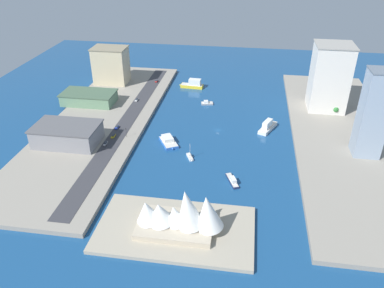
% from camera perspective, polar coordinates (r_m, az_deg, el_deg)
% --- Properties ---
extents(ground_plane, '(440.00, 440.00, 0.00)m').
position_cam_1_polar(ground_plane, '(277.99, 3.87, 2.07)').
color(ground_plane, navy).
extents(quay_west, '(70.00, 240.00, 2.76)m').
position_cam_1_polar(quay_west, '(285.15, 21.70, 0.92)').
color(quay_west, gray).
rests_on(quay_west, ground_plane).
extents(quay_east, '(70.00, 240.00, 2.76)m').
position_cam_1_polar(quay_east, '(296.49, -13.26, 3.45)').
color(quay_east, gray).
rests_on(quay_east, ground_plane).
extents(peninsula_point, '(75.87, 42.75, 2.00)m').
position_cam_1_polar(peninsula_point, '(190.21, -2.49, -12.55)').
color(peninsula_point, '#A89E89').
rests_on(peninsula_point, ground_plane).
extents(road_strip, '(11.58, 228.00, 0.15)m').
position_cam_1_polar(road_strip, '(289.29, -9.60, 3.49)').
color(road_strip, '#38383D').
rests_on(road_strip, quay_east).
extents(ferry_white_commuter, '(14.43, 22.96, 7.59)m').
position_cam_1_polar(ferry_white_commuter, '(282.29, 11.20, 2.60)').
color(ferry_white_commuter, silver).
rests_on(ferry_white_commuter, ground_plane).
extents(yacht_sleek_gray, '(10.92, 6.69, 3.05)m').
position_cam_1_polar(yacht_sleek_gray, '(318.97, 2.24, 6.12)').
color(yacht_sleek_gray, '#999EA3').
rests_on(yacht_sleek_gray, ground_plane).
extents(patrol_launch_navy, '(8.72, 15.51, 3.63)m').
position_cam_1_polar(patrol_launch_navy, '(222.79, 6.03, -5.40)').
color(patrol_launch_navy, '#1E284C').
rests_on(patrol_launch_navy, ground_plane).
extents(catamaran_blue, '(16.25, 19.76, 4.33)m').
position_cam_1_polar(catamaran_blue, '(260.32, -3.55, 0.43)').
color(catamaran_blue, blue).
rests_on(catamaran_blue, ground_plane).
extents(ferry_yellow_fast, '(22.39, 8.46, 8.16)m').
position_cam_1_polar(ferry_yellow_fast, '(352.45, 0.14, 8.88)').
color(ferry_yellow_fast, yellow).
rests_on(ferry_yellow_fast, ground_plane).
extents(sailboat_small_white, '(5.78, 9.51, 10.61)m').
position_cam_1_polar(sailboat_small_white, '(243.65, -0.32, -1.91)').
color(sailboat_small_white, white).
rests_on(sailboat_small_white, ground_plane).
extents(hotel_broad_white, '(28.28, 27.17, 50.84)m').
position_cam_1_polar(hotel_broad_white, '(314.39, 19.79, 9.33)').
color(hotel_broad_white, silver).
rests_on(hotel_broad_white, quay_west).
extents(warehouse_low_gray, '(42.59, 26.67, 12.96)m').
position_cam_1_polar(warehouse_low_gray, '(265.54, -18.08, 1.40)').
color(warehouse_low_gray, gray).
rests_on(warehouse_low_gray, quay_east).
extents(terminal_long_green, '(42.74, 23.52, 9.31)m').
position_cam_1_polar(terminal_long_green, '(323.81, -15.07, 6.69)').
color(terminal_long_green, slate).
rests_on(terminal_long_green, quay_east).
extents(tower_tall_glass, '(16.25, 15.65, 55.14)m').
position_cam_1_polar(tower_tall_glass, '(255.60, 25.40, 4.08)').
color(tower_tall_glass, '#8C9EB2').
rests_on(tower_tall_glass, quay_west).
extents(office_block_beige, '(30.35, 21.98, 32.45)m').
position_cam_1_polar(office_block_beige, '(360.90, -11.97, 11.41)').
color(office_block_beige, '#C6B793').
rests_on(office_block_beige, quay_east).
extents(pickup_red, '(2.21, 4.33, 1.70)m').
position_cam_1_polar(pickup_red, '(360.39, -5.32, 9.32)').
color(pickup_red, black).
rests_on(pickup_red, road_strip).
extents(van_white, '(2.06, 4.56, 1.55)m').
position_cam_1_polar(van_white, '(321.43, -8.25, 6.52)').
color(van_white, black).
rests_on(van_white, road_strip).
extents(hatchback_blue, '(2.03, 4.94, 1.63)m').
position_cam_1_polar(hatchback_blue, '(278.67, -11.12, 2.47)').
color(hatchback_blue, black).
rests_on(hatchback_blue, road_strip).
extents(taxi_yellow_cab, '(2.01, 5.19, 1.58)m').
position_cam_1_polar(taxi_yellow_cab, '(267.43, -11.62, 1.18)').
color(taxi_yellow_cab, black).
rests_on(taxi_yellow_cab, road_strip).
extents(sedan_silver, '(2.01, 5.15, 1.54)m').
position_cam_1_polar(sedan_silver, '(259.32, -12.77, 0.08)').
color(sedan_silver, black).
rests_on(sedan_silver, road_strip).
extents(traffic_light_waterfront, '(0.36, 0.36, 6.50)m').
position_cam_1_polar(traffic_light_waterfront, '(264.73, -9.79, 1.90)').
color(traffic_light_waterfront, black).
rests_on(traffic_light_waterfront, quay_east).
extents(opera_landmark, '(43.54, 23.43, 23.28)m').
position_cam_1_polar(opera_landmark, '(183.36, -1.77, -10.37)').
color(opera_landmark, '#BCAD93').
rests_on(opera_landmark, peninsula_point).
extents(park_tree_cluster, '(12.76, 11.87, 8.99)m').
position_cam_1_polar(park_tree_cluster, '(314.70, 19.48, 5.48)').
color(park_tree_cluster, brown).
rests_on(park_tree_cluster, quay_west).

